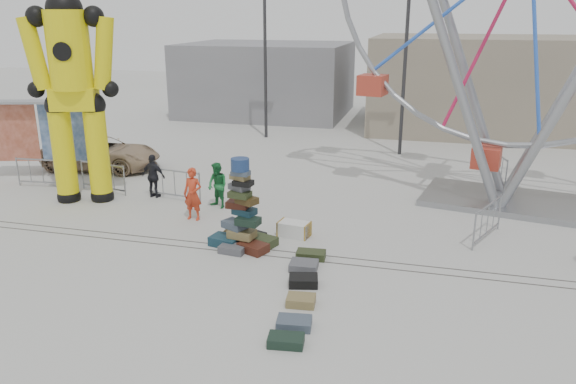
% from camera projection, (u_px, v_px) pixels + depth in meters
% --- Properties ---
extents(ground, '(90.00, 90.00, 0.00)m').
position_uv_depth(ground, '(249.00, 264.00, 14.55)').
color(ground, '#9E9E99').
rests_on(ground, ground).
extents(track_line_near, '(40.00, 0.04, 0.01)m').
position_uv_depth(track_line_near, '(256.00, 254.00, 15.10)').
color(track_line_near, '#47443F').
rests_on(track_line_near, ground).
extents(track_line_far, '(40.00, 0.04, 0.01)m').
position_uv_depth(track_line_far, '(260.00, 249.00, 15.47)').
color(track_line_far, '#47443F').
rests_on(track_line_far, ground).
extents(building_right, '(12.00, 8.00, 5.00)m').
position_uv_depth(building_right, '(485.00, 84.00, 30.56)').
color(building_right, gray).
rests_on(building_right, ground).
extents(building_left, '(10.00, 8.00, 4.40)m').
position_uv_depth(building_left, '(267.00, 79.00, 35.59)').
color(building_left, gray).
rests_on(building_left, ground).
extents(lamp_post_right, '(1.41, 0.25, 8.00)m').
position_uv_depth(lamp_post_right, '(408.00, 54.00, 24.43)').
color(lamp_post_right, '#2D2D30').
rests_on(lamp_post_right, ground).
extents(lamp_post_left, '(1.41, 0.25, 8.00)m').
position_uv_depth(lamp_post_left, '(267.00, 49.00, 27.94)').
color(lamp_post_left, '#2D2D30').
rests_on(lamp_post_left, ground).
extents(suitcase_tower, '(1.92, 1.60, 2.53)m').
position_uv_depth(suitcase_tower, '(242.00, 222.00, 15.46)').
color(suitcase_tower, '#183948').
rests_on(suitcase_tower, ground).
extents(crash_test_dummy, '(3.04, 1.45, 7.68)m').
position_uv_depth(crash_test_dummy, '(73.00, 82.00, 18.24)').
color(crash_test_dummy, black).
rests_on(crash_test_dummy, ground).
extents(banner_scaffold, '(4.24, 1.82, 3.04)m').
position_uv_depth(banner_scaffold, '(37.00, 121.00, 21.39)').
color(banner_scaffold, gray).
rests_on(banner_scaffold, ground).
extents(steamer_trunk, '(0.97, 0.65, 0.42)m').
position_uv_depth(steamer_trunk, '(294.00, 229.00, 16.32)').
color(steamer_trunk, silver).
rests_on(steamer_trunk, ground).
extents(row_case_0, '(0.80, 0.51, 0.21)m').
position_uv_depth(row_case_0, '(311.00, 255.00, 14.84)').
color(row_case_0, '#2F3A1D').
rests_on(row_case_0, ground).
extents(row_case_1, '(0.73, 0.61, 0.20)m').
position_uv_depth(row_case_1, '(304.00, 266.00, 14.21)').
color(row_case_1, '#55565C').
rests_on(row_case_1, ground).
extents(row_case_2, '(0.78, 0.65, 0.23)m').
position_uv_depth(row_case_2, '(303.00, 281.00, 13.39)').
color(row_case_2, black).
rests_on(row_case_2, ground).
extents(row_case_3, '(0.68, 0.53, 0.21)m').
position_uv_depth(row_case_3, '(301.00, 301.00, 12.49)').
color(row_case_3, olive).
rests_on(row_case_3, ground).
extents(row_case_4, '(0.77, 0.58, 0.20)m').
position_uv_depth(row_case_4, '(294.00, 323.00, 11.60)').
color(row_case_4, '#445161').
rests_on(row_case_4, ground).
extents(row_case_5, '(0.75, 0.51, 0.20)m').
position_uv_depth(row_case_5, '(286.00, 341.00, 10.97)').
color(row_case_5, black).
rests_on(row_case_5, ground).
extents(barricade_dummy_a, '(2.00, 0.27, 1.10)m').
position_uv_depth(barricade_dummy_a, '(42.00, 173.00, 20.80)').
color(barricade_dummy_a, gray).
rests_on(barricade_dummy_a, ground).
extents(barricade_dummy_b, '(1.98, 0.51, 1.10)m').
position_uv_depth(barricade_dummy_b, '(103.00, 177.00, 20.20)').
color(barricade_dummy_b, gray).
rests_on(barricade_dummy_b, ground).
extents(barricade_dummy_c, '(1.99, 0.39, 1.10)m').
position_uv_depth(barricade_dummy_c, '(175.00, 185.00, 19.34)').
color(barricade_dummy_c, gray).
rests_on(barricade_dummy_c, ground).
extents(barricade_wheel_front, '(0.91, 1.87, 1.10)m').
position_uv_depth(barricade_wheel_front, '(488.00, 222.00, 15.95)').
color(barricade_wheel_front, gray).
rests_on(barricade_wheel_front, ground).
extents(barricade_wheel_back, '(0.54, 1.97, 1.10)m').
position_uv_depth(barricade_wheel_back, '(497.00, 167.00, 21.51)').
color(barricade_wheel_back, gray).
rests_on(barricade_wheel_back, ground).
extents(pedestrian_red, '(0.63, 0.43, 1.67)m').
position_uv_depth(pedestrian_red, '(193.00, 194.00, 17.44)').
color(pedestrian_red, red).
rests_on(pedestrian_red, ground).
extents(pedestrian_green, '(0.93, 0.86, 1.53)m').
position_uv_depth(pedestrian_green, '(218.00, 186.00, 18.53)').
color(pedestrian_green, '#1A6B33').
rests_on(pedestrian_green, ground).
extents(pedestrian_black, '(0.94, 0.49, 1.54)m').
position_uv_depth(pedestrian_black, '(154.00, 176.00, 19.57)').
color(pedestrian_black, black).
rests_on(pedestrian_black, ground).
extents(parked_suv, '(4.91, 2.53, 1.32)m').
position_uv_depth(parked_suv, '(101.00, 153.00, 23.22)').
color(parked_suv, tan).
rests_on(parked_suv, ground).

